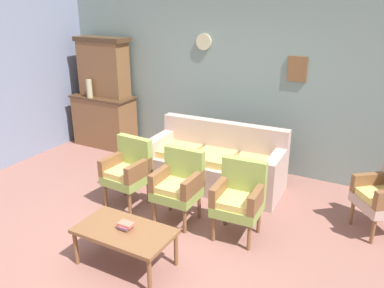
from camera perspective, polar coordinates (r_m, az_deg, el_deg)
ground_plane at (r=4.73m, az=-6.60°, el=-13.70°), size 7.68×7.68×0.00m
wall_back_with_decor at (r=6.36m, az=6.73°, el=8.68°), size 6.40×0.09×2.70m
side_cabinet at (r=7.54m, az=-12.36°, el=3.28°), size 1.16×0.55×0.93m
cabinet_upper_hutch at (r=7.37m, az=-12.54°, el=10.77°), size 0.99×0.38×1.03m
vase_on_cabinet at (r=7.33m, az=-14.46°, el=7.66°), size 0.10×0.10×0.32m
floral_couch at (r=5.83m, az=3.48°, el=-2.94°), size 1.97×0.89×0.90m
armchair_near_cabinet at (r=5.32m, az=-9.11°, el=-3.55°), size 0.55×0.52×0.90m
armchair_row_middle at (r=4.88m, az=-1.91°, el=-5.60°), size 0.53×0.50×0.90m
armchair_near_couch_end at (r=4.60m, az=6.74°, el=-7.46°), size 0.55×0.52×0.90m
coffee_table at (r=4.21m, az=-9.58°, el=-12.46°), size 1.00×0.56×0.42m
book_stack_on_table at (r=4.17m, az=-9.45°, el=-11.44°), size 0.15×0.11×0.07m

